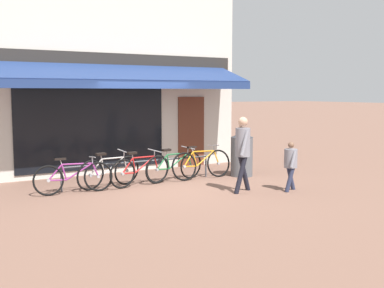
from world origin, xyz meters
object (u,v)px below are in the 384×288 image
Objects in this scene: bicycle_purple at (74,177)px; pedestrian_child at (291,161)px; bicycle_orange at (202,164)px; bicycle_silver at (109,172)px; bicycle_green at (174,166)px; litter_bin at (242,154)px; pedestrian_adult at (243,146)px; bicycle_red at (140,170)px.

bicycle_purple is 4.89m from pedestrian_child.
bicycle_silver is at bearing 176.21° from bicycle_orange.
bicycle_green is at bearing 7.52° from bicycle_purple.
litter_bin is at bearing -18.40° from bicycle_silver.
bicycle_green reaches higher than bicycle_purple.
pedestrian_child is (1.69, -2.42, 0.30)m from bicycle_green.
pedestrian_adult is at bearing 160.68° from pedestrian_child.
bicycle_green is at bearing 130.32° from pedestrian_child.
bicycle_orange is 2.54m from pedestrian_child.
bicycle_green is at bearing -14.75° from bicycle_silver.
bicycle_green is (1.73, -0.04, -0.01)m from bicycle_silver.
bicycle_orange reaches higher than bicycle_purple.
pedestrian_child is at bearing -70.24° from bicycle_orange.
bicycle_purple is at bearing 169.18° from bicycle_red.
bicycle_orange reaches higher than bicycle_silver.
pedestrian_child is (2.69, -2.29, 0.30)m from bicycle_red.
pedestrian_adult is 1.18m from pedestrian_child.
litter_bin reaches higher than bicycle_purple.
bicycle_red is 0.96× the size of bicycle_green.
bicycle_silver is 1.00× the size of bicycle_red.
bicycle_silver is 0.75m from bicycle_red.
pedestrian_child is at bearing -49.20° from bicycle_silver.
pedestrian_child is (0.91, -2.35, 0.29)m from bicycle_orange.
bicycle_orange is 2.00m from pedestrian_adult.
pedestrian_child is (1.01, -0.47, -0.38)m from pedestrian_adult.
bicycle_silver is at bearing 155.86° from bicycle_red.
pedestrian_adult is 1.50× the size of pedestrian_child.
bicycle_silver is (0.91, 0.18, 0.02)m from bicycle_purple.
pedestrian_child reaches higher than bicycle_red.
bicycle_orange reaches higher than bicycle_green.
pedestrian_child reaches higher than bicycle_purple.
bicycle_green is (1.00, 0.13, -0.00)m from bicycle_red.
bicycle_purple is 1.04× the size of pedestrian_adult.
litter_bin reaches higher than bicycle_silver.
bicycle_red is at bearing 177.14° from litter_bin.
bicycle_orange is at bearing -15.83° from bicycle_silver.
litter_bin reaches higher than bicycle_orange.
pedestrian_child is (3.42, -2.45, 0.29)m from bicycle_silver.
pedestrian_adult is at bearing -126.43° from litter_bin.
bicycle_red is 1.52× the size of pedestrian_child.
bicycle_orange is (0.77, -0.06, 0.01)m from bicycle_green.
pedestrian_adult reaches higher than bicycle_orange.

